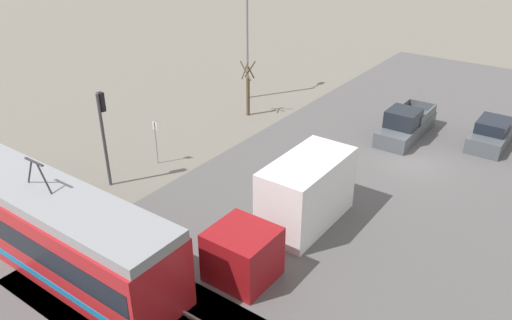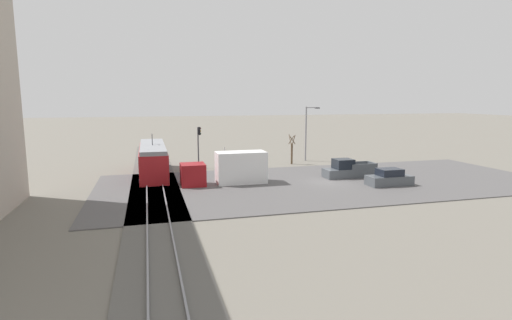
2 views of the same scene
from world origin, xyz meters
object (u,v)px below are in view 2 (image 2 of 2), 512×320
at_px(street_tree, 292,151).
at_px(traffic_light_pole, 199,141).
at_px(pickup_truck, 349,170).
at_px(street_lamp_near_crossing, 307,129).
at_px(sedan_car_0, 389,178).
at_px(light_rail_tram, 153,160).
at_px(no_parking_sign, 225,155).
at_px(box_truck, 230,169).

bearing_deg(street_tree, traffic_light_pole, 89.85).
bearing_deg(pickup_truck, street_tree, 14.51).
bearing_deg(street_lamp_near_crossing, sedan_car_0, -174.84).
distance_m(light_rail_tram, pickup_truck, 20.94).
bearing_deg(pickup_truck, no_parking_sign, 48.93).
distance_m(box_truck, street_tree, 14.04).
relative_size(light_rail_tram, street_lamp_near_crossing, 1.77).
bearing_deg(no_parking_sign, box_truck, 171.98).
distance_m(sedan_car_0, no_parking_sign, 19.48).
xyz_separation_m(pickup_truck, sedan_car_0, (-4.53, -1.85, -0.08)).
distance_m(box_truck, sedan_car_0, 15.27).
height_order(street_tree, street_lamp_near_crossing, street_lamp_near_crossing).
bearing_deg(pickup_truck, light_rail_tram, 70.31).
xyz_separation_m(box_truck, traffic_light_pole, (9.85, 1.69, 1.72)).
relative_size(box_truck, pickup_truck, 1.49).
bearing_deg(no_parking_sign, light_rail_tram, 108.31).
relative_size(light_rail_tram, street_tree, 3.38).
distance_m(sedan_car_0, street_lamp_near_crossing, 17.08).
relative_size(pickup_truck, street_lamp_near_crossing, 0.77).
relative_size(street_lamp_near_crossing, no_parking_sign, 2.93).
height_order(light_rail_tram, sedan_car_0, light_rail_tram).
bearing_deg(light_rail_tram, street_lamp_near_crossing, -75.79).
distance_m(box_truck, traffic_light_pole, 10.14).
bearing_deg(no_parking_sign, pickup_truck, -131.07).
xyz_separation_m(light_rail_tram, street_tree, (2.99, -17.10, 0.05)).
distance_m(pickup_truck, street_tree, 10.41).
relative_size(box_truck, no_parking_sign, 3.34).
distance_m(light_rail_tram, street_tree, 17.36).
bearing_deg(box_truck, light_rail_tram, 45.98).
relative_size(light_rail_tram, no_parking_sign, 5.19).
xyz_separation_m(sedan_car_0, street_lamp_near_crossing, (16.66, 1.51, 3.47)).
distance_m(box_truck, no_parking_sign, 9.70).
bearing_deg(traffic_light_pole, pickup_truck, -125.12).
height_order(street_tree, no_parking_sign, street_tree).
distance_m(street_tree, no_parking_sign, 8.69).
xyz_separation_m(street_tree, no_parking_sign, (-0.21, 8.69, -0.22)).
distance_m(pickup_truck, street_lamp_near_crossing, 12.60).
relative_size(traffic_light_pole, street_lamp_near_crossing, 0.68).
height_order(pickup_truck, street_lamp_near_crossing, street_lamp_near_crossing).
bearing_deg(street_tree, street_lamp_near_crossing, -54.74).
bearing_deg(light_rail_tram, sedan_car_0, -118.25).
bearing_deg(no_parking_sign, street_lamp_near_crossing, -78.85).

